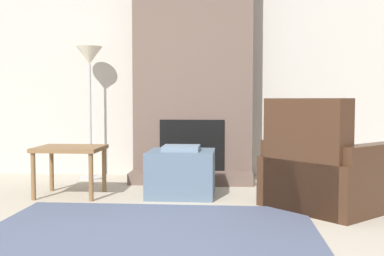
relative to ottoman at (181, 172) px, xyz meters
name	(u,v)px	position (x,y,z in m)	size (l,w,h in m)	color
wall_back	(195,72)	(0.04, 1.30, 1.07)	(6.89, 0.06, 2.60)	#BCB7AD
fireplace	(193,75)	(0.04, 1.05, 1.02)	(1.40, 0.76, 2.60)	brown
ottoman	(181,172)	(0.00, 0.00, 0.00)	(0.65, 0.62, 0.50)	slate
armchair	(326,175)	(1.33, -0.45, 0.06)	(1.32, 1.32, 0.97)	#422819
side_table	(70,153)	(-1.10, -0.10, 0.19)	(0.64, 0.55, 0.49)	brown
floor_lamp_left	(90,68)	(-1.20, 0.96, 1.10)	(0.31, 0.31, 1.59)	#ADADB2
area_rug	(152,229)	(-0.08, -1.28, -0.23)	(2.41, 1.62, 0.01)	#4C5670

